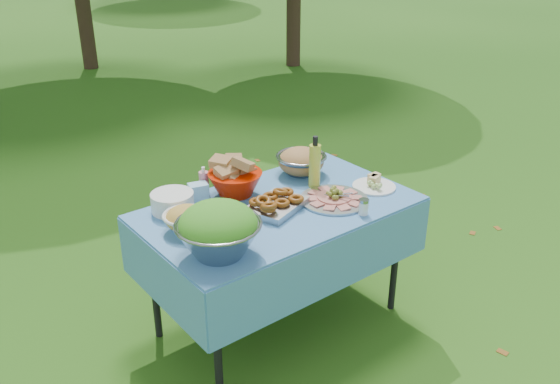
% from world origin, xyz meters
% --- Properties ---
extents(ground, '(80.00, 80.00, 0.00)m').
position_xyz_m(ground, '(0.00, 0.00, 0.00)').
color(ground, '#153D0B').
rests_on(ground, ground).
extents(picnic_table, '(1.46, 0.86, 0.76)m').
position_xyz_m(picnic_table, '(0.00, 0.00, 0.38)').
color(picnic_table, '#80C6F7').
rests_on(picnic_table, ground).
extents(salad_bowl, '(0.41, 0.41, 0.26)m').
position_xyz_m(salad_bowl, '(-0.52, -0.22, 0.89)').
color(salad_bowl, gray).
rests_on(salad_bowl, picnic_table).
extents(pasta_bowl_white, '(0.27, 0.27, 0.13)m').
position_xyz_m(pasta_bowl_white, '(-0.52, 0.08, 0.82)').
color(pasta_bowl_white, white).
rests_on(pasta_bowl_white, picnic_table).
extents(plate_stack, '(0.29, 0.29, 0.10)m').
position_xyz_m(plate_stack, '(-0.47, 0.31, 0.81)').
color(plate_stack, white).
rests_on(plate_stack, picnic_table).
extents(wipes_box, '(0.12, 0.10, 0.09)m').
position_xyz_m(wipes_box, '(-0.30, 0.34, 0.81)').
color(wipes_box, '#9AD8F8').
rests_on(wipes_box, picnic_table).
extents(sanitizer_bottle, '(0.06, 0.06, 0.16)m').
position_xyz_m(sanitizer_bottle, '(-0.23, 0.39, 0.84)').
color(sanitizer_bottle, '#D67B8E').
rests_on(sanitizer_bottle, picnic_table).
extents(bread_bowl, '(0.35, 0.35, 0.20)m').
position_xyz_m(bread_bowl, '(-0.10, 0.27, 0.86)').
color(bread_bowl, '#C51A00').
rests_on(bread_bowl, picnic_table).
extents(pasta_bowl_steel, '(0.36, 0.36, 0.16)m').
position_xyz_m(pasta_bowl_steel, '(0.38, 0.27, 0.84)').
color(pasta_bowl_steel, gray).
rests_on(pasta_bowl_steel, picnic_table).
extents(fried_tray, '(0.38, 0.32, 0.08)m').
position_xyz_m(fried_tray, '(-0.03, -0.02, 0.80)').
color(fried_tray, '#A6A7AB').
rests_on(fried_tray, picnic_table).
extents(charcuterie_platter, '(0.42, 0.42, 0.09)m').
position_xyz_m(charcuterie_platter, '(0.28, -0.13, 0.80)').
color(charcuterie_platter, '#A9ACB1').
rests_on(charcuterie_platter, picnic_table).
extents(oil_bottle, '(0.07, 0.07, 0.30)m').
position_xyz_m(oil_bottle, '(0.32, 0.08, 0.91)').
color(oil_bottle, '#C2D23C').
rests_on(oil_bottle, picnic_table).
extents(cheese_plate, '(0.32, 0.32, 0.07)m').
position_xyz_m(cheese_plate, '(0.58, -0.15, 0.79)').
color(cheese_plate, white).
rests_on(cheese_plate, picnic_table).
extents(shaker, '(0.07, 0.07, 0.09)m').
position_xyz_m(shaker, '(0.29, -0.35, 0.80)').
color(shaker, white).
rests_on(shaker, picnic_table).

